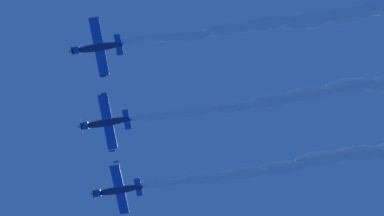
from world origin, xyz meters
TOP-DOWN VIEW (x-y plane):
  - airplane_lead at (6.10, -7.00)m, footprint 9.05×8.14m
  - airplane_left_wingman at (-5.26, -5.52)m, footprint 9.06×8.12m
  - airplane_right_wingman at (-15.95, -3.52)m, footprint 8.89×8.14m

SIDE VIEW (x-z plane):
  - airplane_right_wingman at x=-15.95m, z-range 78.93..82.11m
  - airplane_left_wingman at x=-5.26m, z-range 78.93..82.38m
  - airplane_lead at x=6.10m, z-range 79.54..82.70m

